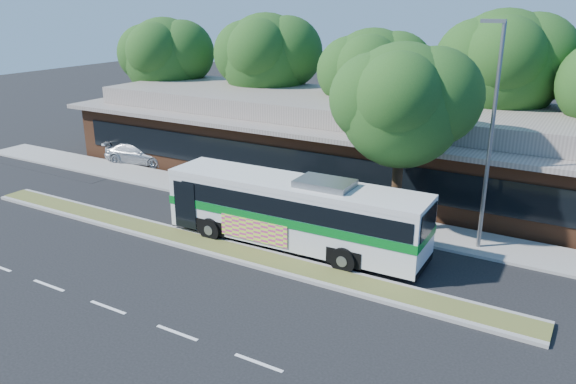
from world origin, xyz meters
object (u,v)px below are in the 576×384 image
at_px(lamp_post, 491,132).
at_px(sedan, 140,153).
at_px(transit_bus, 295,208).
at_px(sidewalk_tree, 412,103).

bearing_deg(lamp_post, sedan, 173.30).
distance_m(lamp_post, transit_bus, 8.16).
relative_size(transit_bus, sedan, 2.46).
height_order(transit_bus, sedan, transit_bus).
relative_size(lamp_post, sidewalk_tree, 1.11).
bearing_deg(sidewalk_tree, transit_bus, -133.24).
distance_m(transit_bus, sedan, 15.89).
bearing_deg(sedan, lamp_post, -108.12).
height_order(sedan, sidewalk_tree, sidewalk_tree).
xyz_separation_m(transit_bus, sedan, (-14.63, 6.09, -1.07)).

